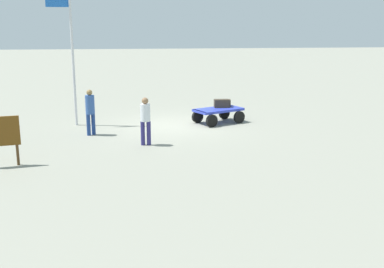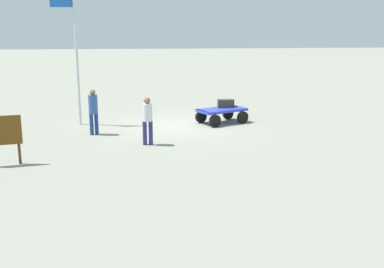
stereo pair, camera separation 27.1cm
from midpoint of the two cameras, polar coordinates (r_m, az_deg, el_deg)
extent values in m
plane|color=gray|center=(18.81, -1.24, 1.05)|extent=(120.00, 120.00, 0.00)
cube|color=#2E3EC0|center=(19.20, 4.06, 2.95)|extent=(2.19, 1.74, 0.10)
cube|color=#2E3EC0|center=(18.68, 1.73, 2.69)|extent=(0.48, 0.87, 0.10)
cylinder|color=black|center=(18.46, 3.23, 1.60)|extent=(0.50, 0.33, 0.50)
cylinder|color=black|center=(19.29, 1.51, 2.12)|extent=(0.50, 0.33, 0.50)
cylinder|color=black|center=(19.27, 6.59, 2.02)|extent=(0.50, 0.33, 0.50)
cylinder|color=black|center=(20.06, 4.80, 2.51)|extent=(0.50, 0.33, 0.50)
cube|color=#3A3124|center=(19.44, 4.47, 3.72)|extent=(0.62, 0.32, 0.33)
cube|color=#403628|center=(19.80, 4.64, 3.79)|extent=(0.69, 0.50, 0.27)
cylinder|color=navy|center=(15.74, -4.56, 0.13)|extent=(0.14, 0.14, 0.82)
cylinder|color=navy|center=(15.77, -5.28, 0.14)|extent=(0.14, 0.14, 0.82)
cylinder|color=silver|center=(15.61, -4.97, 2.63)|extent=(0.37, 0.37, 0.58)
sphere|color=#896545|center=(15.55, -5.00, 4.06)|extent=(0.22, 0.22, 0.22)
cylinder|color=navy|center=(17.57, -11.12, 1.24)|extent=(0.14, 0.14, 0.79)
cylinder|color=navy|center=(17.48, -11.69, 1.16)|extent=(0.14, 0.14, 0.79)
cylinder|color=#315499|center=(17.39, -11.51, 3.56)|extent=(0.46, 0.46, 0.68)
sphere|color=olive|center=(17.32, -11.58, 5.01)|extent=(0.21, 0.21, 0.21)
cylinder|color=silver|center=(19.11, -13.42, 8.92)|extent=(0.10, 0.10, 5.29)
cylinder|color=#4C3319|center=(14.42, -19.73, -2.29)|extent=(0.08, 0.08, 0.60)
cube|color=brown|center=(14.29, -21.77, 0.40)|extent=(1.12, 0.28, 0.84)
camera|label=1|loc=(0.14, -89.39, 0.14)|focal=43.84mm
camera|label=2|loc=(0.14, 90.61, -0.14)|focal=43.84mm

